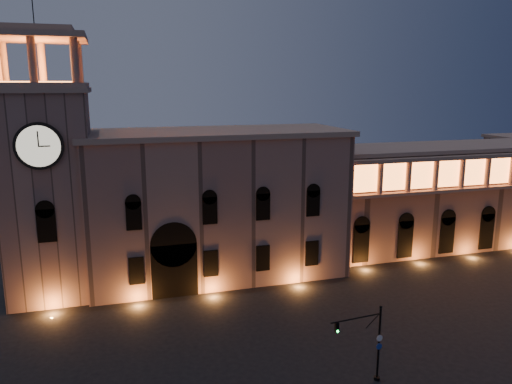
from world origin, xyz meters
The scene contains 5 objects.
ground centered at (0.00, 0.00, 0.00)m, with size 160.00×160.00×0.00m, color black.
government_building centered at (-2.08, 21.93, 8.77)m, with size 30.80×12.80×17.60m.
clock_tower centered at (-20.50, 20.98, 12.50)m, with size 9.80×9.80×32.40m.
colonnade_wing centered at (32.00, 23.92, 7.33)m, with size 40.60×11.50×14.50m.
traffic_light centered at (4.45, -4.32, 3.31)m, with size 4.58×0.79×6.30m.
Camera 1 is at (-13.85, -35.46, 22.76)m, focal length 35.00 mm.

